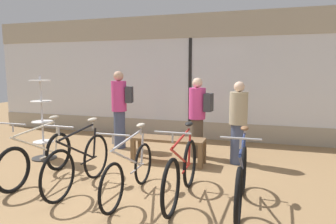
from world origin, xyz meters
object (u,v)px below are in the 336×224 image
object	(u,v)px
bicycle_left	(80,162)
bicycle_far_right	(241,179)
bicycle_right	(182,172)
bicycle_far_left	(38,157)
customer_near_rack	(198,115)
display_bench	(168,142)
customer_mid_floor	(238,121)
accessory_rack	(42,125)
bicycle_center	(130,171)
customer_by_window	(120,107)

from	to	relation	value
bicycle_left	bicycle_far_right	xyz separation A→B (m)	(2.37, 0.07, -0.02)
bicycle_right	bicycle_left	bearing A→B (deg)	-177.15
bicycle_far_left	bicycle_far_right	distance (m)	3.22
bicycle_right	customer_near_rack	size ratio (longest dim) A/B	1.06
display_bench	customer_near_rack	distance (m)	0.88
customer_near_rack	customer_mid_floor	xyz separation A→B (m)	(0.82, -0.23, -0.06)
bicycle_far_left	bicycle_left	size ratio (longest dim) A/B	1.01
display_bench	customer_mid_floor	distance (m)	1.39
bicycle_left	bicycle_far_right	distance (m)	2.37
bicycle_right	customer_near_rack	distance (m)	2.18
accessory_rack	customer_mid_floor	xyz separation A→B (m)	(3.77, 0.85, 0.13)
bicycle_left	customer_mid_floor	xyz separation A→B (m)	(2.17, 1.97, 0.42)
bicycle_far_left	bicycle_right	xyz separation A→B (m)	(2.42, -0.03, 0.02)
accessory_rack	bicycle_far_left	bearing A→B (deg)	-53.59
bicycle_center	bicycle_right	world-z (taller)	bicycle_right
bicycle_far_left	bicycle_far_right	size ratio (longest dim) A/B	1.02
customer_by_window	bicycle_far_left	bearing A→B (deg)	-98.95
bicycle_left	customer_by_window	bearing A→B (deg)	101.74
accessory_rack	bicycle_right	bearing A→B (deg)	-18.25
bicycle_far_left	bicycle_far_right	bearing A→B (deg)	-0.76
bicycle_right	customer_mid_floor	world-z (taller)	customer_mid_floor
bicycle_far_left	bicycle_left	world-z (taller)	bicycle_left
bicycle_center	display_bench	bearing A→B (deg)	88.04
bicycle_right	display_bench	bearing A→B (deg)	113.64
bicycle_far_left	accessory_rack	xyz separation A→B (m)	(-0.75, 1.01, 0.32)
bicycle_far_left	bicycle_center	distance (m)	1.70
display_bench	bicycle_far_right	bearing A→B (deg)	-46.33
display_bench	customer_mid_floor	size ratio (longest dim) A/B	0.89
bicycle_left	display_bench	distance (m)	1.84
bicycle_center	bicycle_far_left	bearing A→B (deg)	174.95
display_bench	customer_by_window	bearing A→B (deg)	151.32
bicycle_far_right	accessory_rack	xyz separation A→B (m)	(-3.96, 1.05, 0.31)
bicycle_center	customer_near_rack	bearing A→B (deg)	77.18
bicycle_far_left	customer_by_window	world-z (taller)	customer_by_window
bicycle_center	bicycle_left	bearing A→B (deg)	177.37
bicycle_center	customer_by_window	world-z (taller)	customer_by_window
bicycle_far_left	customer_mid_floor	distance (m)	3.57
customer_mid_floor	customer_by_window	bearing A→B (deg)	171.42
accessory_rack	display_bench	size ratio (longest dim) A/B	1.20
accessory_rack	customer_by_window	xyz separation A→B (m)	(1.10, 1.25, 0.26)
display_bench	customer_by_window	world-z (taller)	customer_by_window
display_bench	bicycle_center	bearing A→B (deg)	-91.96
bicycle_far_left	bicycle_right	world-z (taller)	bicycle_right
bicycle_left	bicycle_right	world-z (taller)	same
bicycle_far_left	customer_mid_floor	size ratio (longest dim) A/B	1.09
bicycle_center	accessory_rack	world-z (taller)	accessory_rack
customer_by_window	bicycle_right	bearing A→B (deg)	-48.01
bicycle_right	customer_mid_floor	distance (m)	2.03
accessory_rack	bicycle_far_right	bearing A→B (deg)	-14.88
bicycle_far_right	accessory_rack	world-z (taller)	accessory_rack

